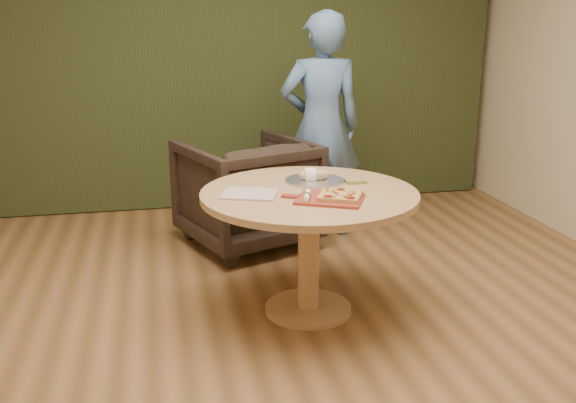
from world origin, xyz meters
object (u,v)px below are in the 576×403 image
Objects in this scene: pizza_paddle at (328,199)px; person_standing at (321,127)px; flatbread_pizza at (340,196)px; cutlery_roll at (307,195)px; serving_tray at (315,181)px; armchair at (247,187)px; pedestal_table at (309,215)px; bread_roll at (313,175)px.

pizza_paddle is 0.27× the size of person_standing.
flatbread_pizza is 0.18m from cutlery_roll.
armchair is at bearing 104.25° from serving_tray.
person_standing is (0.48, 1.55, 0.10)m from cutlery_roll.
bread_roll is at bearing 69.97° from pedestal_table.
flatbread_pizza is at bearing 7.70° from cutlery_roll.
flatbread_pizza reaches higher than pedestal_table.
bread_roll is at bearing 96.70° from flatbread_pizza.
flatbread_pizza is at bearing -60.80° from pedestal_table.
armchair is (-0.19, 1.24, -0.15)m from pedestal_table.
pizza_paddle is 1.50m from armchair.
armchair is (-0.31, 1.46, -0.32)m from flatbread_pizza.
armchair is 0.75m from person_standing.
pedestal_table is 0.30m from flatbread_pizza.
person_standing is at bearing 73.56° from serving_tray.
pedestal_table is at bearing 90.25° from cutlery_roll.
armchair is at bearing 98.49° from pedestal_table.
bread_roll reaches higher than pedestal_table.
pedestal_table is at bearing 119.20° from flatbread_pizza.
serving_tray is (-0.04, 0.41, -0.02)m from flatbread_pizza.
armchair reaches higher than flatbread_pizza.
armchair is at bearing 103.79° from bread_roll.
pizza_paddle is at bearing 78.87° from person_standing.
person_standing reaches higher than armchair.
bread_roll is 1.23m from person_standing.
armchair reaches higher than serving_tray.
bread_roll is 0.11× the size of person_standing.
flatbread_pizza is 1.52m from armchair.
bread_roll reaches higher than serving_tray.
pizza_paddle is at bearing -74.30° from pedestal_table.
serving_tray is at bearing 95.48° from flatbread_pizza.
cutlery_roll is 1.47m from armchair.
flatbread_pizza is at bearing 81.19° from person_standing.
cutlery_roll is at bearing -108.73° from bread_roll.
serving_tray is 0.39× the size of armchair.
serving_tray is 1.12m from armchair.
armchair reaches higher than bread_roll.
person_standing reaches higher than cutlery_roll.
armchair is (-0.24, 1.44, -0.30)m from pizza_paddle.
pizza_paddle is 2.44× the size of bread_roll.
pedestal_table is 1.38× the size of armchair.
pedestal_table is 0.26m from serving_tray.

